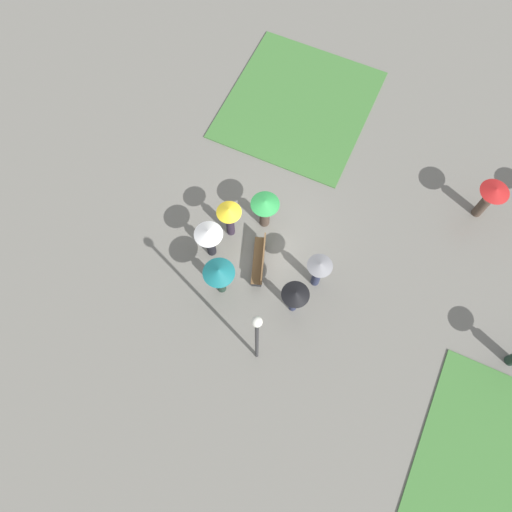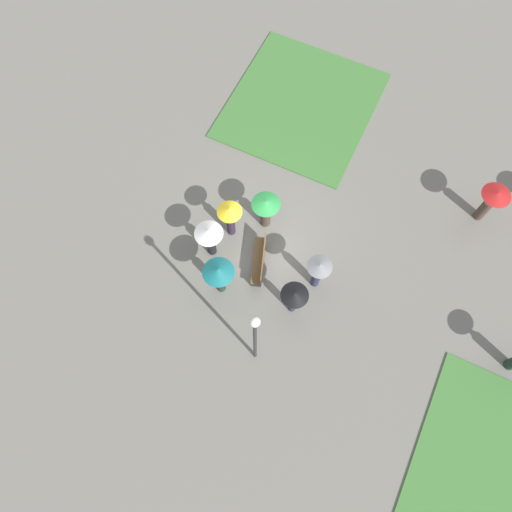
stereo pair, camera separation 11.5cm
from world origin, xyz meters
The scene contains 11 objects.
ground_plane centered at (0.00, 0.00, 0.00)m, with size 90.00×90.00×0.00m, color slate.
lawn_patch_near centered at (-6.35, -1.26, 0.03)m, with size 6.68×6.10×0.06m.
park_bench centered at (1.38, 0.37, 0.48)m, with size 1.97×1.05×0.90m.
lamp_post centered at (4.64, 1.73, 3.09)m, with size 0.32×0.32×4.88m.
crowd_person_green centered at (-0.36, -0.23, 1.24)m, with size 1.11×1.11×1.78m.
crowd_person_yellow centered at (0.58, -1.27, 1.36)m, with size 0.95×0.95×1.93m.
crowd_person_white centered at (1.67, -1.57, 1.39)m, with size 1.07×1.07×1.90m.
crowd_person_black centered at (2.45, 2.19, 1.36)m, with size 1.00×1.00×1.80m.
crowd_person_teal centered at (2.87, -0.55, 1.52)m, with size 1.15×1.15×1.99m.
crowd_person_grey centered at (1.15, 2.57, 1.26)m, with size 0.92×0.92×1.89m.
lone_walker_mid_plaza centered at (-4.34, 7.41, 1.28)m, with size 1.12×1.12×1.91m.
Camera 1 is at (7.86, 3.17, 18.06)m, focal length 35.00 mm.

